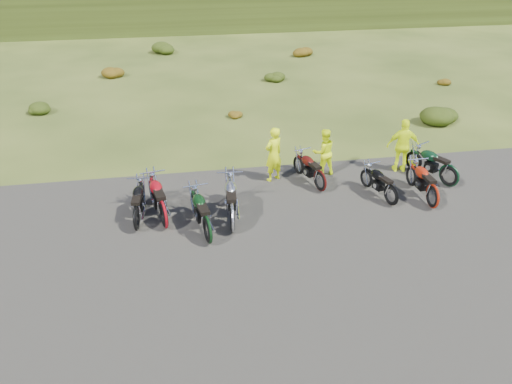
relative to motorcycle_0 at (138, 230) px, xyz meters
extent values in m
plane|color=#2E3C14|center=(4.28, -0.58, 0.00)|extent=(300.00, 300.00, 0.00)
cube|color=black|center=(4.28, -2.58, 0.00)|extent=(20.00, 12.00, 0.04)
ellipsoid|color=black|center=(-4.82, 10.72, 0.31)|extent=(1.03, 1.03, 0.61)
ellipsoid|color=#663C0C|center=(-1.92, 16.02, 0.38)|extent=(1.30, 1.30, 0.77)
ellipsoid|color=black|center=(0.98, 21.32, 0.46)|extent=(1.56, 1.56, 0.92)
ellipsoid|color=#663C0C|center=(3.88, 8.62, 0.23)|extent=(0.77, 0.77, 0.45)
ellipsoid|color=black|center=(6.78, 13.92, 0.31)|extent=(1.03, 1.03, 0.61)
ellipsoid|color=#663C0C|center=(9.68, 19.22, 0.38)|extent=(1.30, 1.30, 0.77)
ellipsoid|color=black|center=(12.58, 6.52, 0.46)|extent=(1.56, 1.56, 0.92)
ellipsoid|color=#663C0C|center=(15.48, 11.82, 0.23)|extent=(0.77, 0.77, 0.45)
imported|color=#D6EC0C|center=(4.39, 2.36, 0.93)|extent=(0.81, 0.72, 1.86)
imported|color=#D6EC0C|center=(6.15, 2.52, 0.82)|extent=(0.87, 0.72, 1.63)
imported|color=#D6EC0C|center=(8.88, 2.30, 0.94)|extent=(1.17, 0.66, 1.89)
camera|label=1|loc=(1.30, -12.28, 7.73)|focal=35.00mm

